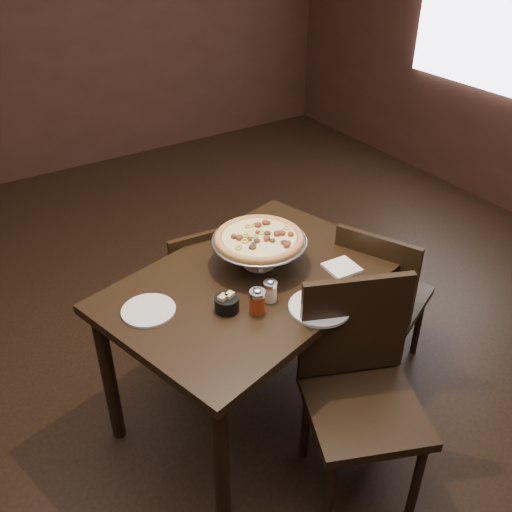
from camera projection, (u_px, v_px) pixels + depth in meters
room at (252, 156)px, 2.14m from camera, size 6.04×7.04×2.84m
dining_table at (253, 298)px, 2.57m from camera, size 1.45×1.15×0.80m
pizza_stand at (259, 239)px, 2.52m from camera, size 0.43×0.43×0.18m
parmesan_shaker at (270, 291)px, 2.36m from camera, size 0.06×0.06×0.10m
pepper_flake_shaker at (257, 301)px, 2.29m from camera, size 0.07×0.07×0.12m
packet_caddy at (227, 303)px, 2.31m from camera, size 0.10×0.10×0.08m
napkin_stack at (342, 268)px, 2.57m from camera, size 0.14×0.14×0.01m
plate_left at (149, 310)px, 2.32m from camera, size 0.22×0.22×0.01m
plate_near at (320, 307)px, 2.33m from camera, size 0.26×0.26×0.01m
serving_spatula at (259, 249)px, 2.46m from camera, size 0.15×0.15×0.02m
chair_far at (201, 284)px, 3.06m from camera, size 0.42×0.42×0.84m
chair_near at (360, 385)px, 2.34m from camera, size 0.60×0.60×0.98m
chair_side at (379, 295)px, 2.92m from camera, size 0.56×0.56×0.90m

